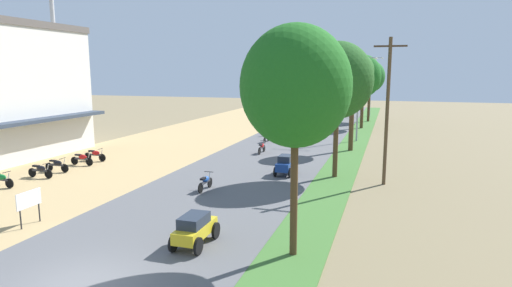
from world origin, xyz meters
The scene contains 22 objects.
road_strip centered at (0.00, 0.00, 0.04)m, with size 9.00×140.00×0.08m, color #565659.
parked_motorbike_nearest centered at (-11.98, 8.21, 0.55)m, with size 1.80×0.54×0.94m.
parked_motorbike_second centered at (-11.57, 10.68, 0.55)m, with size 1.80×0.54×0.94m.
parked_motorbike_third centered at (-11.74, 12.27, 0.55)m, with size 1.80×0.54×0.94m.
parked_motorbike_fourth centered at (-11.55, 14.43, 0.55)m, with size 1.80×0.54×0.94m.
parked_motorbike_fifth centered at (-11.63, 15.94, 0.55)m, with size 1.80×0.54×0.94m.
street_signboard centered at (-5.62, 3.85, 1.11)m, with size 0.06×1.30×1.50m.
median_tree_nearest centered at (5.69, 4.32, 6.02)m, with size 3.78×3.78×8.07m.
median_tree_second centered at (5.64, 16.38, 5.98)m, with size 4.27×4.27×8.25m.
median_tree_third centered at (5.73, 25.87, 6.47)m, with size 3.28×3.28×8.00m.
median_tree_fourth centered at (5.59, 40.64, 5.93)m, with size 3.94×3.94×8.28m.
median_tree_fifth centered at (5.96, 47.76, 5.80)m, with size 3.77×3.77×7.79m.
streetlamp_near centered at (5.80, 31.02, 4.56)m, with size 3.16×0.20×7.81m.
streetlamp_mid centered at (5.80, 54.38, 4.90)m, with size 3.16×0.20×8.47m.
utility_pole_near centered at (8.58, 15.59, 4.39)m, with size 1.80×0.20×8.41m.
car_sedan_yellow centered at (2.01, 3.95, 0.74)m, with size 1.10×2.26×1.19m.
car_hatchback_blue centered at (2.59, 15.92, 0.75)m, with size 1.04×2.00×1.23m.
car_van_black centered at (-1.22, 39.36, 1.02)m, with size 1.19×2.41×1.67m.
motorbike_ahead_second centered at (-0.73, 11.08, 0.57)m, with size 0.54×1.80×0.94m.
motorbike_ahead_third centered at (-0.89, 22.41, 0.57)m, with size 0.54×1.80×0.94m.
motorbike_ahead_fourth centered at (-2.01, 27.66, 0.57)m, with size 0.54×1.80×0.94m.
motorbike_ahead_fifth centered at (-2.63, 32.12, 0.86)m, with size 0.54×1.80×1.66m.
Camera 1 is at (8.81, -10.11, 6.55)m, focal length 30.43 mm.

